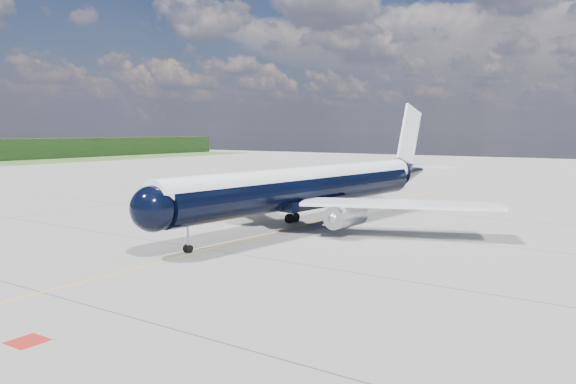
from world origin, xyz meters
TOP-DOWN VIEW (x-y plane):
  - ground at (0.00, 30.00)m, footprint 320.00×320.00m
  - taxiway_centerline at (0.00, 25.00)m, footprint 0.16×160.00m
  - red_marking at (6.80, -10.00)m, footprint 1.60×1.60m
  - main_airliner at (1.12, 24.84)m, footprint 37.65×46.03m

SIDE VIEW (x-z plane):
  - ground at x=0.00m, z-range 0.00..0.00m
  - taxiway_centerline at x=0.00m, z-range 0.00..0.01m
  - red_marking at x=6.80m, z-range 0.00..0.01m
  - main_airliner at x=1.12m, z-range -2.52..10.77m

